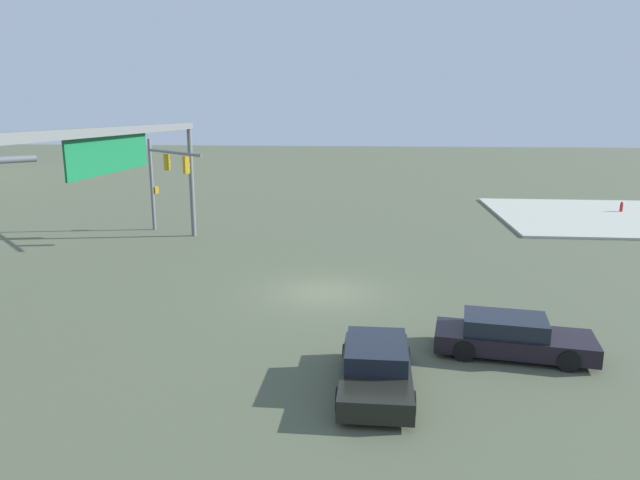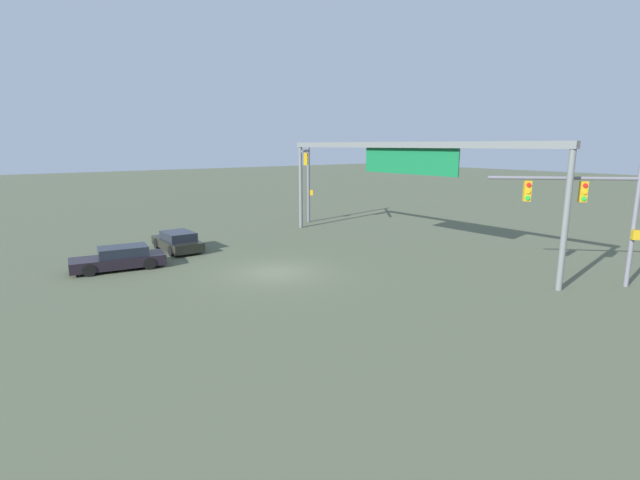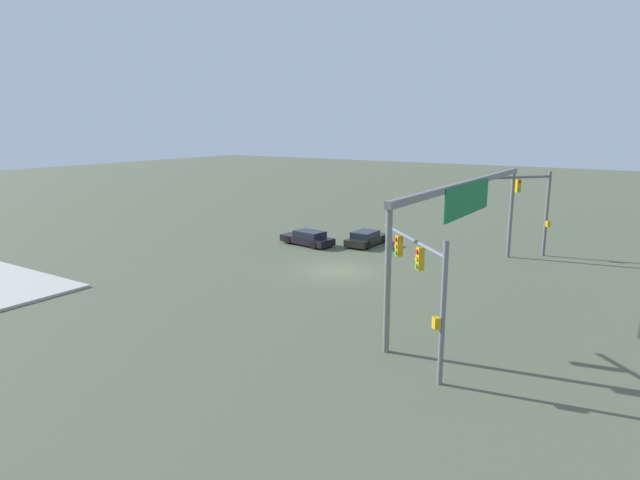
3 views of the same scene
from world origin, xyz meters
name	(u,v)px [view 3 (image 3 of 3)]	position (x,y,z in m)	size (l,w,h in m)	color
ground_plane	(338,271)	(0.00, 0.00, 0.00)	(209.67, 209.67, 0.00)	#4F5741
traffic_signal_near_corner	(424,275)	(10.64, 10.49, 3.83)	(5.03, 4.83, 5.66)	slate
traffic_signal_opposite_side	(535,201)	(-11.35, 10.13, 4.25)	(4.72, 4.26, 6.42)	#595C65
overhead_sign_gantry	(468,199)	(0.15, 8.78, 5.59)	(21.04, 0.43, 6.67)	slate
sedan_car_approaching	(308,238)	(-5.57, -6.27, 0.58)	(2.45, 4.88, 1.21)	black
sedan_car_waiting_far	(366,238)	(-8.12, -2.17, 0.57)	(4.36, 1.95, 1.21)	black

